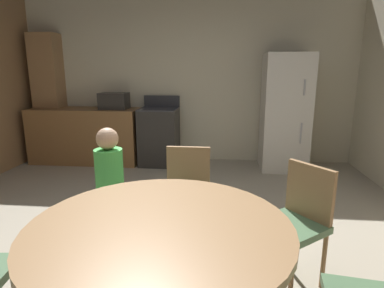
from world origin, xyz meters
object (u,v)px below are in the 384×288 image
Objects in this scene: chair_north at (187,192)px; microwave at (114,101)px; chair_northeast at (297,217)px; person_child at (111,191)px; oven_range at (159,136)px; refrigerator at (285,113)px; dining_table at (161,250)px.

microwave is at bearing -148.51° from chair_north.
microwave is 0.51× the size of chair_north.
chair_north is at bearing -64.69° from chair_northeast.
person_child is (0.87, -2.68, -0.45)m from microwave.
microwave is at bearing -89.90° from chair_northeast.
person_child is at bearing -67.26° from chair_north.
microwave reaches higher than oven_range.
microwave is at bearing 178.94° from refrigerator.
refrigerator is at bearing -1.06° from microwave.
microwave is at bearing 163.99° from person_child.
refrigerator reaches higher than chair_north.
person_child is at bearing -86.97° from oven_range.
chair_north is (-1.24, -2.39, -0.38)m from refrigerator.
chair_north reaches higher than dining_table.
dining_table is 1.55× the size of chair_northeast.
refrigerator reaches higher than person_child.
oven_range is 3.26m from chair_northeast.
oven_range is 0.62× the size of refrigerator.
oven_range is at bearing 0.28° from microwave.
oven_range is 0.92m from microwave.
microwave reaches higher than dining_table.
person_child reaches higher than chair_north.
chair_northeast is at bearing 64.69° from chair_north.
microwave reaches higher than chair_north.
microwave is 0.33× the size of dining_table.
refrigerator is at bearing -1.56° from oven_range.
microwave reaches higher than person_child.
oven_range is 2.01m from refrigerator.
chair_northeast is at bearing -51.23° from microwave.
microwave is 2.89m from chair_north.
chair_north is at bearing 89.29° from dining_table.
oven_range is 1.26× the size of chair_northeast.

